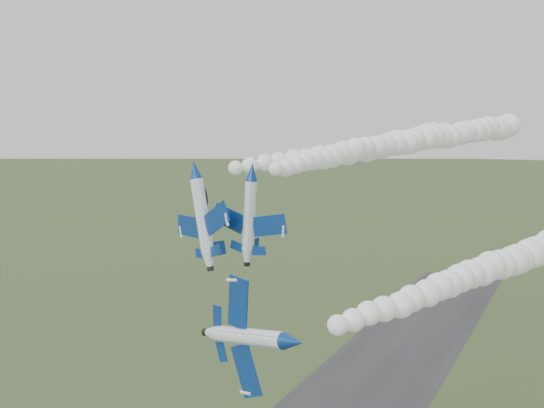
{
  "coord_description": "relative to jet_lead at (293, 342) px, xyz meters",
  "views": [
    {
      "loc": [
        34.12,
        -43.2,
        48.09
      ],
      "look_at": [
        3.17,
        16.24,
        39.81
      ],
      "focal_mm": 40.0,
      "sensor_mm": 36.0,
      "label": 1
    }
  ],
  "objects": [
    {
      "name": "jet_lead",
      "position": [
        0.0,
        0.0,
        0.0
      ],
      "size": [
        6.41,
        12.27,
        10.21
      ],
      "rotation": [
        0.0,
        1.4,
        -0.32
      ],
      "color": "white"
    },
    {
      "name": "smoke_trail_jet_lead",
      "position": [
        12.72,
        34.45,
        1.26
      ],
      "size": [
        25.39,
        65.09,
        4.71
      ],
      "primitive_type": null,
      "rotation": [
        0.0,
        0.0,
        -0.32
      ],
      "color": "white"
    },
    {
      "name": "jet_pair_left",
      "position": [
        -21.21,
        17.43,
        11.86
      ],
      "size": [
        10.63,
        12.6,
        4.02
      ],
      "rotation": [
        0.0,
        -0.26,
        -0.41
      ],
      "color": "white"
    },
    {
      "name": "smoke_trail_jet_pair_left",
      "position": [
        -6.73,
        54.29,
        14.47
      ],
      "size": [
        32.74,
        68.1,
        4.65
      ],
      "primitive_type": null,
      "rotation": [
        0.0,
        0.0,
        -0.41
      ],
      "color": "white"
    },
    {
      "name": "jet_pair_right",
      "position": [
        -13.29,
        17.11,
        11.89
      ],
      "size": [
        9.85,
        11.79,
        2.93
      ],
      "rotation": [
        0.0,
        0.07,
        -0.08
      ],
      "color": "white"
    },
    {
      "name": "smoke_trail_jet_pair_right",
      "position": [
        -10.14,
        54.75,
        13.78
      ],
      "size": [
        10.45,
        70.41,
        5.15
      ],
      "primitive_type": null,
      "rotation": [
        0.0,
        0.0,
        -0.08
      ],
      "color": "white"
    }
  ]
}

